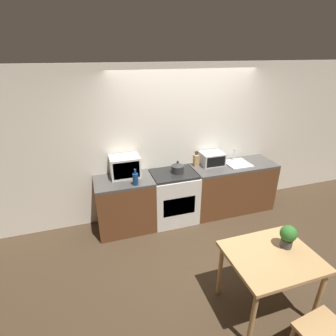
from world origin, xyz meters
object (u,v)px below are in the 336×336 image
kettle (178,168)px  bottle (135,179)px  stove_range (173,197)px  microwave (125,167)px  dining_table (271,262)px  toaster_oven (212,159)px

kettle → bottle: 0.78m
stove_range → microwave: (-0.78, 0.12, 0.62)m
stove_range → kettle: (0.07, 0.00, 0.54)m
kettle → dining_table: bearing=-80.0°
kettle → bottle: size_ratio=0.82×
dining_table → kettle: bearing=100.0°
stove_range → microwave: bearing=171.0°
microwave → dining_table: 2.47m
bottle → toaster_oven: 1.48m
kettle → microwave: size_ratio=0.45×
kettle → toaster_oven: 0.70m
stove_range → dining_table: (0.42, -2.00, 0.23)m
microwave → toaster_oven: microwave is taller
microwave → dining_table: microwave is taller
stove_range → dining_table: size_ratio=0.97×
stove_range → kettle: size_ratio=4.30×
microwave → dining_table: (1.20, -2.12, -0.39)m
microwave → bottle: size_ratio=1.81×
bottle → dining_table: bearing=-58.2°
kettle → bottle: (-0.75, -0.22, 0.01)m
kettle → dining_table: 2.06m
toaster_oven → kettle: bearing=-169.7°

